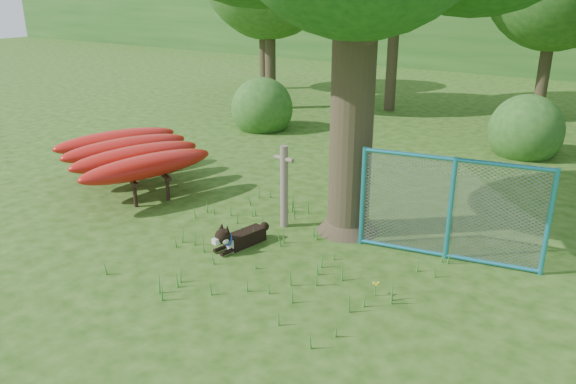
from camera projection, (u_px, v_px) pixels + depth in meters
The scene contains 8 objects.
ground at pixel (230, 278), 8.12m from camera, with size 80.00×80.00×0.00m, color #20440D.
wooden_post at pixel (284, 185), 9.60m from camera, with size 0.40×0.15×1.46m.
kayak_rack at pixel (131, 152), 11.60m from camera, with size 3.45×3.74×0.96m.
husky_dog at pixel (238, 238), 9.00m from camera, with size 0.42×1.08×0.49m.
fence_section at pixel (450, 209), 8.43m from camera, with size 2.75×0.61×2.72m.
wildflower_clump at pixel (376, 285), 7.58m from camera, with size 0.10×0.09×0.22m.
shrub_left at pixel (262, 128), 16.58m from camera, with size 1.80×1.80×1.80m, color #24551B.
shrub_mid at pixel (522, 154), 14.05m from camera, with size 1.80×1.80×1.80m, color #24551B.
Camera 1 is at (4.74, -5.47, 3.98)m, focal length 35.00 mm.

